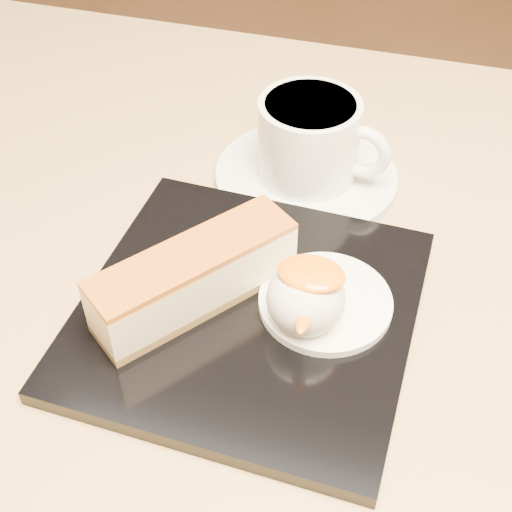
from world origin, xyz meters
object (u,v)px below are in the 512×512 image
(cheesecake, at_px, (194,277))
(coffee_cup, at_px, (311,138))
(saucer, at_px, (306,176))
(table, at_px, (226,444))
(dessert_plate, at_px, (248,311))
(ice_cream_scoop, at_px, (306,298))

(cheesecake, bearing_deg, coffee_cup, 23.31)
(saucer, bearing_deg, table, -97.33)
(dessert_plate, xyz_separation_m, ice_cream_scoop, (0.04, -0.01, 0.03))
(dessert_plate, relative_size, saucer, 1.47)
(cheesecake, relative_size, coffee_cup, 1.25)
(dessert_plate, bearing_deg, ice_cream_scoop, -7.13)
(coffee_cup, bearing_deg, saucer, 180.00)
(saucer, relative_size, coffee_cup, 1.39)
(cheesecake, distance_m, saucer, 0.17)
(dessert_plate, height_order, saucer, dessert_plate)
(cheesecake, bearing_deg, dessert_plate, -44.09)
(coffee_cup, bearing_deg, ice_cream_scoop, -70.99)
(cheesecake, relative_size, saucer, 0.90)
(dessert_plate, bearing_deg, table, -145.63)
(cheesecake, xyz_separation_m, ice_cream_scoop, (0.07, -0.00, 0.00))
(dessert_plate, relative_size, coffee_cup, 2.04)
(table, height_order, coffee_cup, coffee_cup)
(dessert_plate, relative_size, cheesecake, 1.62)
(table, relative_size, ice_cream_scoop, 15.79)
(ice_cream_scoop, distance_m, coffee_cup, 0.16)
(table, xyz_separation_m, cheesecake, (-0.02, 0.01, 0.19))
(saucer, bearing_deg, coffee_cup, -7.17)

